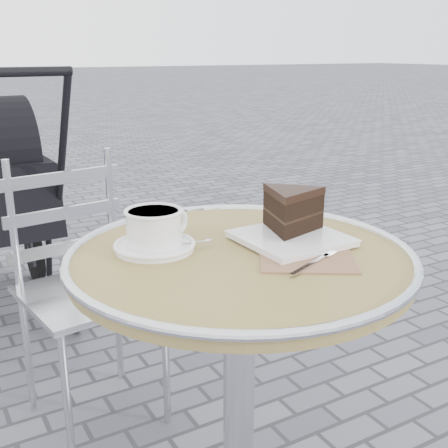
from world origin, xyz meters
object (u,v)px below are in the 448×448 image
cafe_table (240,325)px  bistro_chair (77,259)px  cappuccino_set (155,232)px  cake_plate_set (291,217)px

cafe_table → bistro_chair: (-0.16, 0.71, -0.05)m
cappuccino_set → cafe_table: bearing=-51.2°
cafe_table → bistro_chair: 0.73m
cake_plate_set → bistro_chair: (-0.30, 0.69, -0.27)m
bistro_chair → cappuccino_set: bearing=-96.1°
cafe_table → cake_plate_set: (0.14, 0.02, 0.22)m
cake_plate_set → bistro_chair: size_ratio=0.41×
cafe_table → cake_plate_set: size_ratio=2.16×
cappuccino_set → bistro_chair: (-0.02, 0.60, -0.25)m
cafe_table → cappuccino_set: 0.27m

